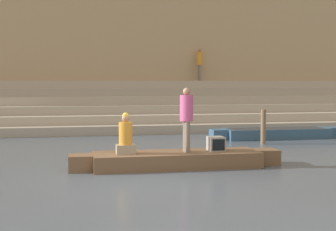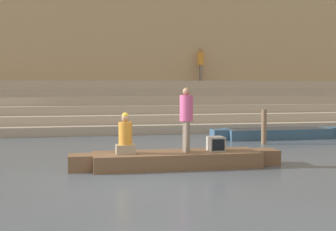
# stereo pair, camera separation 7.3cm
# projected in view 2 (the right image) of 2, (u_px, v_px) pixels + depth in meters

# --- Properties ---
(ground_plane) EXTENTS (120.00, 120.00, 0.00)m
(ground_plane) POSITION_uv_depth(u_px,v_px,m) (139.00, 180.00, 10.96)
(ground_plane) COLOR #4C5660
(ghat_steps) EXTENTS (36.00, 4.72, 2.40)m
(ghat_steps) POSITION_uv_depth(u_px,v_px,m) (106.00, 112.00, 23.06)
(ghat_steps) COLOR tan
(ghat_steps) RESTS_ON ground
(back_wall) EXTENTS (34.20, 1.28, 8.07)m
(back_wall) POSITION_uv_depth(u_px,v_px,m) (103.00, 51.00, 25.09)
(back_wall) COLOR tan
(back_wall) RESTS_ON ground
(rowboat_main) EXTENTS (5.70, 1.37, 0.42)m
(rowboat_main) POSITION_uv_depth(u_px,v_px,m) (177.00, 159.00, 12.54)
(rowboat_main) COLOR brown
(rowboat_main) RESTS_ON ground
(person_standing) EXTENTS (0.35, 0.35, 1.72)m
(person_standing) POSITION_uv_depth(u_px,v_px,m) (186.00, 115.00, 12.48)
(person_standing) COLOR #756656
(person_standing) RESTS_ON rowboat_main
(person_rowing) EXTENTS (0.50, 0.39, 1.08)m
(person_rowing) POSITION_uv_depth(u_px,v_px,m) (125.00, 137.00, 12.17)
(person_rowing) COLOR gray
(person_rowing) RESTS_ON rowboat_main
(tv_set) EXTENTS (0.42, 0.48, 0.39)m
(tv_set) POSITION_uv_depth(u_px,v_px,m) (216.00, 144.00, 12.73)
(tv_set) COLOR #9E998E
(tv_set) RESTS_ON rowboat_main
(moored_boat_shore) EXTENTS (5.56, 1.28, 0.41)m
(moored_boat_shore) POSITION_uv_depth(u_px,v_px,m) (277.00, 133.00, 19.19)
(moored_boat_shore) COLOR #33516B
(moored_boat_shore) RESTS_ON ground
(mooring_post) EXTENTS (0.19, 0.19, 1.29)m
(mooring_post) POSITION_uv_depth(u_px,v_px,m) (264.00, 127.00, 17.31)
(mooring_post) COLOR brown
(mooring_post) RESTS_ON ground
(person_on_steps) EXTENTS (0.33, 0.33, 1.76)m
(person_on_steps) POSITION_uv_depth(u_px,v_px,m) (201.00, 62.00, 25.16)
(person_on_steps) COLOR #756656
(person_on_steps) RESTS_ON ghat_steps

